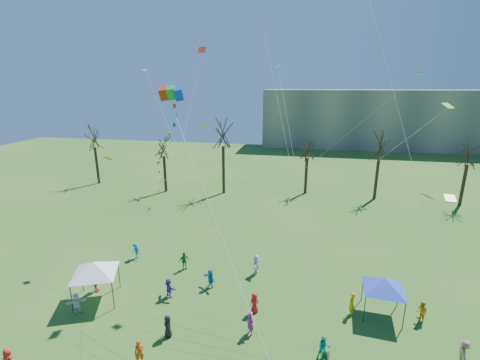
% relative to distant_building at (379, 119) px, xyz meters
% --- Properties ---
extents(distant_building, '(60.00, 14.00, 15.00)m').
position_rel_distant_building_xyz_m(distant_building, '(0.00, 0.00, 0.00)').
color(distant_building, gray).
rests_on(distant_building, ground).
extents(bare_tree_row, '(69.46, 8.15, 11.46)m').
position_rel_distant_building_xyz_m(bare_tree_row, '(-21.79, -46.07, -0.51)').
color(bare_tree_row, black).
rests_on(bare_tree_row, ground).
extents(big_box_kite, '(6.12, 7.38, 21.04)m').
position_rel_distant_building_xyz_m(big_box_kite, '(-27.96, -74.32, 3.79)').
color(big_box_kite, red).
rests_on(big_box_kite, ground).
extents(canopy_tent_white, '(4.07, 4.07, 3.29)m').
position_rel_distant_building_xyz_m(canopy_tent_white, '(-34.19, -74.70, -4.71)').
color(canopy_tent_white, '#3F3F44').
rests_on(canopy_tent_white, ground).
extents(canopy_tent_blue, '(3.90, 3.90, 2.94)m').
position_rel_distant_building_xyz_m(canopy_tent_blue, '(-12.86, -72.27, -5.01)').
color(canopy_tent_blue, '#3F3F44').
rests_on(canopy_tent_blue, ground).
extents(festival_crowd, '(26.90, 14.44, 1.81)m').
position_rel_distant_building_xyz_m(festival_crowd, '(-23.52, -74.75, -6.67)').
color(festival_crowd, red).
rests_on(festival_crowd, ground).
extents(small_kites_aloft, '(26.24, 17.53, 31.86)m').
position_rel_distant_building_xyz_m(small_kites_aloft, '(-20.93, -70.87, 5.99)').
color(small_kites_aloft, orange).
rests_on(small_kites_aloft, ground).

